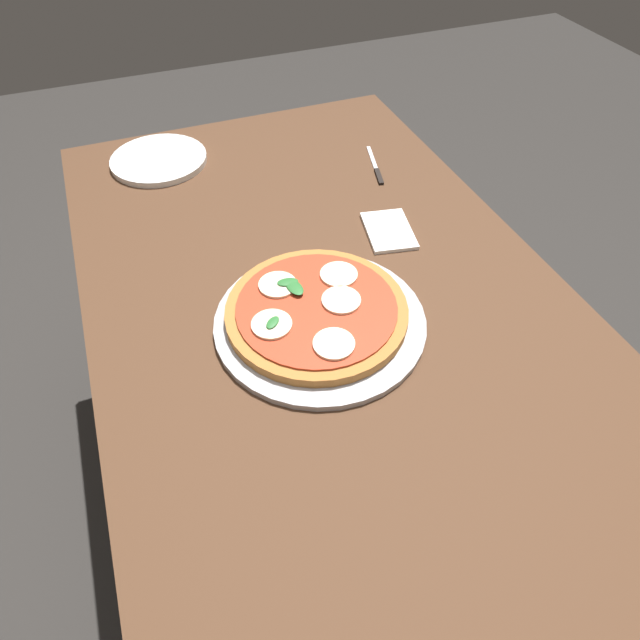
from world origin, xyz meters
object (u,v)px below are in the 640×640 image
(pizza, at_px, (316,310))
(dining_table, at_px, (343,357))
(plate_white, at_px, (159,160))
(napkin, at_px, (389,231))
(serving_tray, at_px, (320,322))
(knife, at_px, (376,169))

(pizza, bearing_deg, dining_table, 63.10)
(plate_white, bearing_deg, pizza, 14.81)
(dining_table, distance_m, napkin, 0.29)
(serving_tray, relative_size, knife, 2.18)
(dining_table, relative_size, knife, 9.48)
(napkin, bearing_deg, serving_tray, -49.64)
(plate_white, bearing_deg, napkin, 41.50)
(dining_table, bearing_deg, plate_white, -162.07)
(serving_tray, xyz_separation_m, knife, (-0.41, 0.30, -0.00))
(napkin, relative_size, knife, 0.79)
(dining_table, distance_m, serving_tray, 0.11)
(napkin, bearing_deg, pizza, -51.66)
(serving_tray, distance_m, plate_white, 0.65)
(plate_white, distance_m, napkin, 0.59)
(pizza, height_order, plate_white, pizza)
(dining_table, relative_size, serving_tray, 4.34)
(dining_table, height_order, serving_tray, serving_tray)
(serving_tray, bearing_deg, pizza, -167.88)
(dining_table, xyz_separation_m, knife, (-0.42, 0.26, 0.10))
(knife, bearing_deg, plate_white, -115.08)
(serving_tray, xyz_separation_m, plate_white, (-0.63, -0.17, 0.00))
(dining_table, xyz_separation_m, plate_white, (-0.64, -0.21, 0.10))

